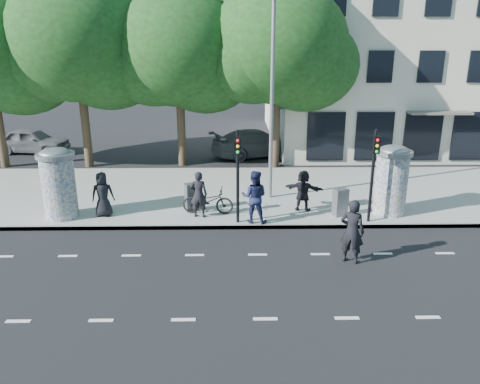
{
  "coord_description": "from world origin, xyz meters",
  "views": [
    {
      "loc": [
        -0.79,
        -12.08,
        6.48
      ],
      "look_at": [
        -0.52,
        3.5,
        1.42
      ],
      "focal_mm": 35.0,
      "sensor_mm": 36.0,
      "label": 1
    }
  ],
  "objects_px": {
    "street_lamp": "(272,85)",
    "ped_a": "(103,194)",
    "ped_c": "(254,197)",
    "traffic_pole_far": "(374,167)",
    "ped_b": "(199,194)",
    "ped_f": "(303,191)",
    "car_left": "(32,141)",
    "man_road": "(352,231)",
    "car_right": "(257,143)",
    "cabinet_left": "(192,197)",
    "bicycle": "(208,201)",
    "ad_column_right": "(391,178)",
    "cabinet_right": "(340,202)",
    "traffic_pole_near": "(238,167)",
    "ad_column_left": "(58,181)"
  },
  "relations": [
    {
      "from": "bicycle",
      "to": "cabinet_left",
      "type": "height_order",
      "value": "cabinet_left"
    },
    {
      "from": "car_right",
      "to": "street_lamp",
      "type": "bearing_deg",
      "value": 157.73
    },
    {
      "from": "ped_a",
      "to": "man_road",
      "type": "height_order",
      "value": "man_road"
    },
    {
      "from": "traffic_pole_far",
      "to": "bicycle",
      "type": "height_order",
      "value": "traffic_pole_far"
    },
    {
      "from": "ped_a",
      "to": "man_road",
      "type": "distance_m",
      "value": 9.24
    },
    {
      "from": "ad_column_right",
      "to": "man_road",
      "type": "height_order",
      "value": "ad_column_right"
    },
    {
      "from": "traffic_pole_far",
      "to": "ped_a",
      "type": "bearing_deg",
      "value": 175.35
    },
    {
      "from": "ped_c",
      "to": "traffic_pole_far",
      "type": "bearing_deg",
      "value": -169.61
    },
    {
      "from": "man_road",
      "to": "ped_a",
      "type": "bearing_deg",
      "value": 2.42
    },
    {
      "from": "man_road",
      "to": "car_right",
      "type": "bearing_deg",
      "value": -55.0
    },
    {
      "from": "traffic_pole_near",
      "to": "cabinet_left",
      "type": "height_order",
      "value": "traffic_pole_near"
    },
    {
      "from": "man_road",
      "to": "car_right",
      "type": "height_order",
      "value": "man_road"
    },
    {
      "from": "traffic_pole_far",
      "to": "ped_b",
      "type": "height_order",
      "value": "traffic_pole_far"
    },
    {
      "from": "traffic_pole_far",
      "to": "ped_f",
      "type": "bearing_deg",
      "value": 151.18
    },
    {
      "from": "traffic_pole_near",
      "to": "car_left",
      "type": "distance_m",
      "value": 17.17
    },
    {
      "from": "street_lamp",
      "to": "ped_a",
      "type": "xyz_separation_m",
      "value": [
        -6.45,
        -2.04,
        -3.79
      ]
    },
    {
      "from": "traffic_pole_near",
      "to": "street_lamp",
      "type": "relative_size",
      "value": 0.42
    },
    {
      "from": "ad_column_right",
      "to": "traffic_pole_far",
      "type": "relative_size",
      "value": 0.78
    },
    {
      "from": "ad_column_right",
      "to": "ped_b",
      "type": "relative_size",
      "value": 1.5
    },
    {
      "from": "ped_f",
      "to": "car_left",
      "type": "height_order",
      "value": "ped_f"
    },
    {
      "from": "cabinet_right",
      "to": "car_right",
      "type": "height_order",
      "value": "car_right"
    },
    {
      "from": "traffic_pole_far",
      "to": "cabinet_right",
      "type": "xyz_separation_m",
      "value": [
        -0.93,
        0.67,
        -1.55
      ]
    },
    {
      "from": "ped_c",
      "to": "traffic_pole_near",
      "type": "bearing_deg",
      "value": 16.6
    },
    {
      "from": "ped_f",
      "to": "bicycle",
      "type": "height_order",
      "value": "ped_f"
    },
    {
      "from": "ped_f",
      "to": "cabinet_left",
      "type": "xyz_separation_m",
      "value": [
        -4.29,
        0.09,
        -0.27
      ]
    },
    {
      "from": "cabinet_left",
      "to": "cabinet_right",
      "type": "height_order",
      "value": "cabinet_left"
    },
    {
      "from": "ped_a",
      "to": "bicycle",
      "type": "distance_m",
      "value": 3.93
    },
    {
      "from": "ped_b",
      "to": "man_road",
      "type": "relative_size",
      "value": 0.88
    },
    {
      "from": "man_road",
      "to": "cabinet_left",
      "type": "xyz_separation_m",
      "value": [
        -5.16,
        4.25,
        -0.31
      ]
    },
    {
      "from": "traffic_pole_far",
      "to": "ped_b",
      "type": "bearing_deg",
      "value": 174.24
    },
    {
      "from": "car_right",
      "to": "cabinet_left",
      "type": "bearing_deg",
      "value": 139.29
    },
    {
      "from": "ped_c",
      "to": "man_road",
      "type": "distance_m",
      "value": 4.09
    },
    {
      "from": "ped_a",
      "to": "bicycle",
      "type": "height_order",
      "value": "ped_a"
    },
    {
      "from": "street_lamp",
      "to": "ped_c",
      "type": "relative_size",
      "value": 4.12
    },
    {
      "from": "ped_c",
      "to": "cabinet_left",
      "type": "distance_m",
      "value": 2.71
    },
    {
      "from": "ped_f",
      "to": "traffic_pole_near",
      "type": "bearing_deg",
      "value": 45.74
    },
    {
      "from": "car_left",
      "to": "car_right",
      "type": "xyz_separation_m",
      "value": [
        13.48,
        -1.06,
        0.04
      ]
    },
    {
      "from": "street_lamp",
      "to": "ped_f",
      "type": "xyz_separation_m",
      "value": [
        1.14,
        -1.6,
        -3.83
      ]
    },
    {
      "from": "ped_b",
      "to": "ped_f",
      "type": "bearing_deg",
      "value": -164.39
    },
    {
      "from": "ped_a",
      "to": "street_lamp",
      "type": "bearing_deg",
      "value": -170.94
    },
    {
      "from": "cabinet_left",
      "to": "ped_f",
      "type": "bearing_deg",
      "value": -24.24
    },
    {
      "from": "ped_b",
      "to": "cabinet_right",
      "type": "height_order",
      "value": "ped_b"
    },
    {
      "from": "ped_a",
      "to": "cabinet_left",
      "type": "relative_size",
      "value": 1.56
    },
    {
      "from": "traffic_pole_near",
      "to": "cabinet_right",
      "type": "relative_size",
      "value": 3.21
    },
    {
      "from": "ad_column_right",
      "to": "ped_a",
      "type": "distance_m",
      "value": 10.86
    },
    {
      "from": "street_lamp",
      "to": "ped_f",
      "type": "distance_m",
      "value": 4.31
    },
    {
      "from": "ped_c",
      "to": "car_left",
      "type": "bearing_deg",
      "value": -31.71
    },
    {
      "from": "street_lamp",
      "to": "man_road",
      "type": "distance_m",
      "value": 7.18
    },
    {
      "from": "ad_column_left",
      "to": "street_lamp",
      "type": "bearing_deg",
      "value": 14.94
    },
    {
      "from": "traffic_pole_near",
      "to": "ped_f",
      "type": "relative_size",
      "value": 2.1
    }
  ]
}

